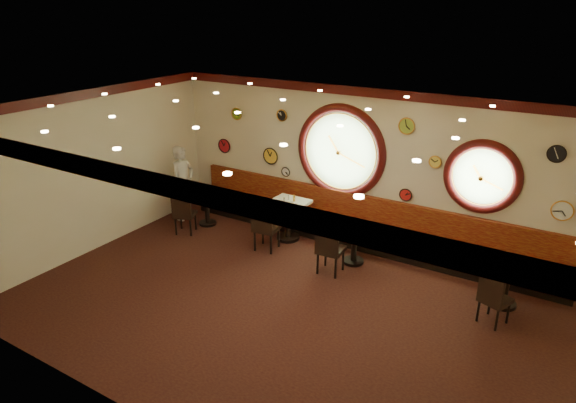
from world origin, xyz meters
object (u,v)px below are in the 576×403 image
object	(u,v)px
condiment_b_salt	(289,198)
condiment_c_salt	(352,224)
chair_c	(329,244)
condiment_c_bottle	(362,225)
table_c	(354,242)
table_d	(507,280)
condiment_d_salt	(509,260)
table_b	(288,216)
condiment_d_pepper	(511,264)
condiment_a_bottle	(213,193)
chair_a	(183,209)
condiment_a_pepper	(206,195)
condiment_d_bottle	(517,259)
waiter	(183,183)
condiment_c_pepper	(357,227)
condiment_b_bottle	(294,198)
table_a	(207,207)
chair_b	(264,222)
condiment_a_salt	(205,194)
condiment_b_pepper	(284,200)
chair_d	(493,293)

from	to	relation	value
condiment_b_salt	condiment_c_salt	size ratio (longest dim) A/B	0.91
chair_c	condiment_c_bottle	xyz separation A→B (m)	(0.30, 0.75, 0.15)
table_c	table_d	size ratio (longest dim) A/B	0.99
chair_c	condiment_d_salt	xyz separation A→B (m)	(2.93, 0.68, 0.18)
table_b	condiment_d_pepper	distance (m)	4.42
condiment_d_pepper	condiment_a_bottle	bearing A→B (deg)	178.85
chair_a	condiment_a_pepper	bearing A→B (deg)	54.15
chair_a	condiment_a_pepper	world-z (taller)	chair_a
table_d	condiment_a_bottle	bearing A→B (deg)	179.02
condiment_c_bottle	condiment_d_bottle	bearing A→B (deg)	-1.26
condiment_b_salt	waiter	xyz separation A→B (m)	(-2.56, -0.40, -0.03)
table_d	chair_c	world-z (taller)	chair_c
condiment_c_pepper	chair_a	bearing A→B (deg)	-168.94
condiment_c_pepper	condiment_d_bottle	size ratio (longest dim) A/B	0.64
condiment_b_bottle	condiment_d_bottle	xyz separation A→B (m)	(4.37, -0.30, -0.08)
condiment_c_pepper	condiment_a_pepper	bearing A→B (deg)	-177.97
chair_c	table_a	bearing A→B (deg)	166.66
condiment_a_pepper	condiment_c_pepper	distance (m)	3.57
chair_b	waiter	xyz separation A→B (m)	(-2.50, 0.43, 0.23)
table_a	chair_a	world-z (taller)	chair_a
waiter	condiment_d_salt	bearing A→B (deg)	-86.80
condiment_d_bottle	table_b	bearing A→B (deg)	177.42
chair_b	chair_a	bearing A→B (deg)	179.75
condiment_a_salt	condiment_d_bottle	world-z (taller)	condiment_d_bottle
table_a	condiment_a_pepper	bearing A→B (deg)	-50.79
chair_b	chair_c	bearing A→B (deg)	-13.94
chair_a	condiment_b_bottle	size ratio (longest dim) A/B	4.32
table_d	condiment_b_pepper	bearing A→B (deg)	177.32
table_a	chair_a	bearing A→B (deg)	-97.96
chair_c	condiment_c_bottle	distance (m)	0.83
chair_d	condiment_c_pepper	xyz separation A→B (m)	(-2.62, 0.75, 0.20)
chair_c	condiment_b_bottle	bearing A→B (deg)	140.03
condiment_a_salt	condiment_c_bottle	world-z (taller)	condiment_c_bottle
condiment_a_pepper	table_d	bearing A→B (deg)	0.54
condiment_d_bottle	condiment_b_salt	bearing A→B (deg)	176.02
condiment_b_pepper	condiment_c_pepper	size ratio (longest dim) A/B	1.03
chair_a	condiment_d_pepper	size ratio (longest dim) A/B	6.89
condiment_b_pepper	chair_b	bearing A→B (deg)	-96.93
table_a	condiment_b_pepper	distance (m)	1.98
condiment_d_salt	condiment_a_pepper	distance (m)	6.25
table_d	condiment_d_bottle	xyz separation A→B (m)	(0.08, 0.10, 0.36)
chair_c	condiment_c_pepper	xyz separation A→B (m)	(0.25, 0.66, 0.14)
chair_b	condiment_d_salt	distance (m)	4.49
chair_b	condiment_c_pepper	bearing A→B (deg)	7.89
condiment_d_pepper	waiter	bearing A→B (deg)	179.75
chair_a	condiment_d_bottle	world-z (taller)	chair_a
condiment_c_salt	table_b	bearing A→B (deg)	174.71
table_c	condiment_b_salt	world-z (taller)	condiment_b_salt
condiment_b_salt	condiment_a_bottle	size ratio (longest dim) A/B	0.70
table_d	condiment_d_pepper	distance (m)	0.32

